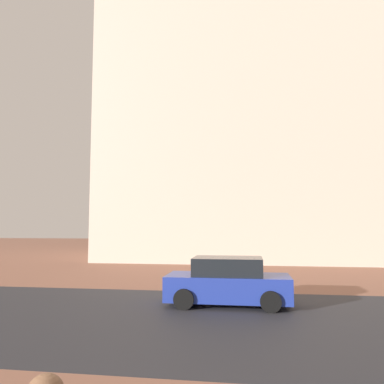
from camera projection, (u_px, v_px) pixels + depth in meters
The scene contains 4 objects.
ground_plane at pixel (181, 312), 11.36m from camera, with size 120.00×120.00×0.00m, color #93604C.
street_asphalt_strip at pixel (176, 317), 10.68m from camera, with size 120.00×8.51×0.00m, color #2D2D33.
landmark_building at pixel (251, 119), 31.81m from camera, with size 23.44×13.43×35.94m.
car_blue at pixel (228, 282), 12.39m from camera, with size 4.01×1.95×1.55m.
Camera 1 is at (2.04, -1.45, 2.60)m, focal length 35.35 mm.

